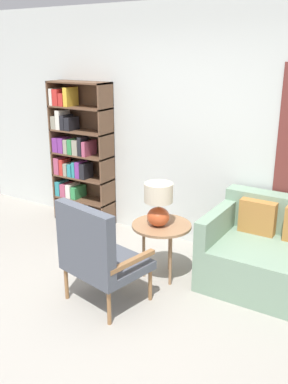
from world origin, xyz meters
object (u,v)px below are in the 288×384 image
at_px(side_table, 162,229).
at_px(table_lamp, 158,202).
at_px(armchair, 96,252).
at_px(bookshelf, 76,156).

height_order(side_table, table_lamp, table_lamp).
xyz_separation_m(side_table, table_lamp, (-0.01, -0.05, 0.30)).
height_order(armchair, side_table, armchair).
bearing_deg(armchair, side_table, 72.87).
bearing_deg(bookshelf, table_lamp, -25.12).
bearing_deg(table_lamp, side_table, 74.36).
bearing_deg(table_lamp, armchair, -107.22).
distance_m(side_table, table_lamp, 0.30).
relative_size(bookshelf, table_lamp, 4.25).
xyz_separation_m(bookshelf, side_table, (1.71, -0.75, -0.36)).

